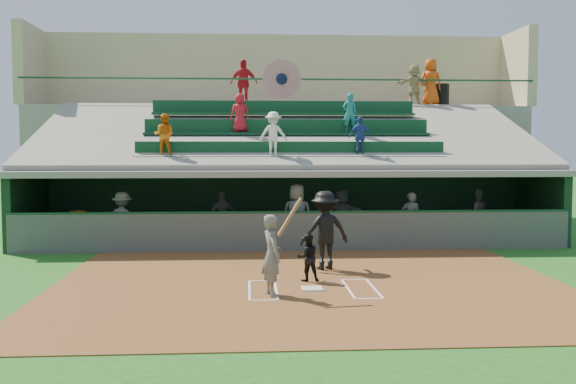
{
  "coord_description": "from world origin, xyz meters",
  "views": [
    {
      "loc": [
        -1.32,
        -13.06,
        2.96
      ],
      "look_at": [
        -0.28,
        3.5,
        1.8
      ],
      "focal_mm": 40.0,
      "sensor_mm": 36.0,
      "label": 1
    }
  ],
  "objects": [
    {
      "name": "dugout_floor",
      "position": [
        0.0,
        6.75,
        0.02
      ],
      "size": [
        16.0,
        3.5,
        0.04
      ],
      "primitive_type": "cube",
      "color": "gray",
      "rests_on": "ground"
    },
    {
      "name": "home_plate",
      "position": [
        0.0,
        0.0,
        0.04
      ],
      "size": [
        0.43,
        0.43,
        0.03
      ],
      "primitive_type": "cube",
      "color": "white",
      "rests_on": "dirt_slab"
    },
    {
      "name": "home_umpire",
      "position": [
        0.52,
        2.18,
        0.97
      ],
      "size": [
        1.37,
        1.02,
        1.89
      ],
      "primitive_type": "imported",
      "rotation": [
        0.0,
        0.0,
        3.43
      ],
      "color": "black",
      "rests_on": "dirt_slab"
    },
    {
      "name": "ground",
      "position": [
        0.0,
        0.0,
        0.0
      ],
      "size": [
        100.0,
        100.0,
        0.0
      ],
      "primitive_type": "plane",
      "color": "#1D5818",
      "rests_on": "ground"
    },
    {
      "name": "batter_at_plate",
      "position": [
        -0.85,
        -0.49,
        0.84
      ],
      "size": [
        0.9,
        0.76,
        1.95
      ],
      "color": "#555752",
      "rests_on": "dirt_slab"
    },
    {
      "name": "trash_bin",
      "position": [
        6.52,
        12.65,
        5.06
      ],
      "size": [
        0.61,
        0.61,
        0.91
      ],
      "primitive_type": "cylinder",
      "color": "black",
      "rests_on": "concourse_slab"
    },
    {
      "name": "dugout_player_f",
      "position": [
        6.04,
        7.08,
        0.83
      ],
      "size": [
        0.81,
        0.65,
        1.59
      ],
      "primitive_type": "imported",
      "rotation": [
        0.0,
        0.0,
        3.2
      ],
      "color": "#61635E",
      "rests_on": "dugout_floor"
    },
    {
      "name": "water_cooler",
      "position": [
        -6.3,
        5.95,
        0.89
      ],
      "size": [
        0.42,
        0.42,
        0.42
      ],
      "primitive_type": "cylinder",
      "color": "#D55C0C",
      "rests_on": "white_table"
    },
    {
      "name": "dugout_player_b",
      "position": [
        -2.11,
        6.7,
        0.82
      ],
      "size": [
        0.99,
        0.63,
        1.57
      ],
      "primitive_type": "imported",
      "rotation": [
        0.0,
        0.0,
        3.43
      ],
      "color": "#51534E",
      "rests_on": "dugout_floor"
    },
    {
      "name": "batters_box_chalk",
      "position": [
        0.0,
        0.0,
        0.02
      ],
      "size": [
        2.65,
        1.85,
        0.01
      ],
      "color": "white",
      "rests_on": "dirt_slab"
    },
    {
      "name": "white_table",
      "position": [
        -6.3,
        5.94,
        0.36
      ],
      "size": [
        0.82,
        0.67,
        0.64
      ],
      "primitive_type": "cube",
      "rotation": [
        0.0,
        0.0,
        0.17
      ],
      "color": "white",
      "rests_on": "dugout_floor"
    },
    {
      "name": "dirt_slab",
      "position": [
        0.0,
        0.5,
        0.01
      ],
      "size": [
        11.0,
        9.0,
        0.02
      ],
      "primitive_type": "cube",
      "color": "brown",
      "rests_on": "ground"
    },
    {
      "name": "concourse_slab",
      "position": [
        0.0,
        13.5,
        2.3
      ],
      "size": [
        20.0,
        3.0,
        4.6
      ],
      "primitive_type": "cube",
      "color": "gray",
      "rests_on": "ground"
    },
    {
      "name": "catcher",
      "position": [
        -0.02,
        0.83,
        0.54
      ],
      "size": [
        0.57,
        0.48,
        1.04
      ],
      "primitive_type": "imported",
      "rotation": [
        0.0,
        0.0,
        3.32
      ],
      "color": "black",
      "rests_on": "dirt_slab"
    },
    {
      "name": "grandstand",
      "position": [
        -0.01,
        10.51,
        2.26
      ],
      "size": [
        20.4,
        10.4,
        7.8
      ],
      "color": "#4F534E",
      "rests_on": "ground"
    },
    {
      "name": "concourse_staff_a",
      "position": [
        -1.47,
        12.8,
        5.53
      ],
      "size": [
        1.16,
        0.7,
        1.86
      ],
      "primitive_type": "imported",
      "rotation": [
        0.0,
        0.0,
        2.9
      ],
      "color": "red",
      "rests_on": "concourse_slab"
    },
    {
      "name": "dugout_player_a",
      "position": [
        -4.99,
        5.81,
        0.85
      ],
      "size": [
        1.16,
        0.82,
        1.62
      ],
      "primitive_type": "imported",
      "rotation": [
        0.0,
        0.0,
        2.92
      ],
      "color": "#5E615C",
      "rests_on": "dugout_floor"
    },
    {
      "name": "dugout_player_e",
      "position": [
        3.56,
        5.81,
        0.83
      ],
      "size": [
        0.62,
        0.46,
        1.57
      ],
      "primitive_type": "imported",
      "rotation": [
        0.0,
        0.0,
        2.99
      ],
      "color": "#5B5D58",
      "rests_on": "dugout_floor"
    },
    {
      "name": "dugout_player_c",
      "position": [
        0.11,
        5.6,
        0.97
      ],
      "size": [
        0.98,
        0.72,
        1.85
      ],
      "primitive_type": "imported",
      "rotation": [
        0.0,
        0.0,
        2.99
      ],
      "color": "#565954",
      "rests_on": "dugout_floor"
    },
    {
      "name": "dugout_player_d",
      "position": [
        1.63,
        6.98,
        0.85
      ],
      "size": [
        1.53,
        0.55,
        1.62
      ],
      "primitive_type": "imported",
      "rotation": [
        0.0,
        0.0,
        3.1
      ],
      "color": "#5F615C",
      "rests_on": "dugout_floor"
    },
    {
      "name": "concourse_staff_c",
      "position": [
        5.24,
        12.08,
        5.41
      ],
      "size": [
        1.57,
        0.82,
        1.62
      ],
      "primitive_type": "imported",
      "rotation": [
        0.0,
        0.0,
        3.39
      ],
      "color": "tan",
      "rests_on": "concourse_slab"
    },
    {
      "name": "concourse_staff_b",
      "position": [
        5.96,
        12.28,
        5.54
      ],
      "size": [
        0.96,
        0.65,
        1.88
      ],
      "primitive_type": "imported",
      "rotation": [
        0.0,
        0.0,
        3.2
      ],
      "color": "#D8480C",
      "rests_on": "concourse_slab"
    },
    {
      "name": "dugout_bench",
      "position": [
        0.03,
        7.95,
        0.29
      ],
      "size": [
        16.3,
        3.17,
        0.49
      ],
      "primitive_type": "cube",
      "rotation": [
        0.0,
        0.0,
        0.16
      ],
      "color": "brown",
      "rests_on": "dugout_floor"
    }
  ]
}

